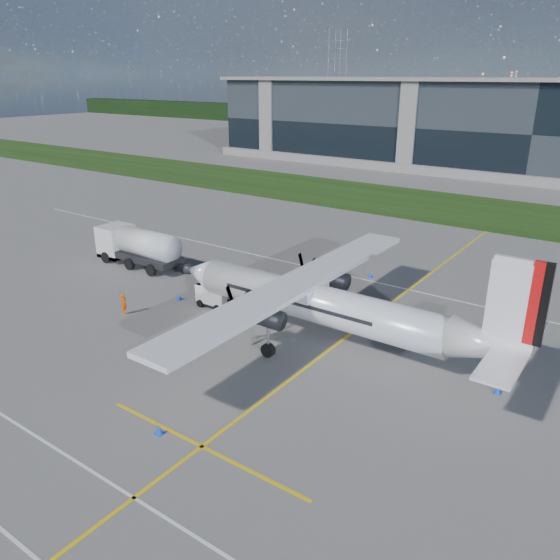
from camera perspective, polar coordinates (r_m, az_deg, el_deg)
ground at (r=65.49m, az=18.41°, el=5.41°), size 400.00×400.00×0.00m
grass_strip at (r=72.98m, az=20.37°, el=6.69°), size 400.00×18.00×0.04m
terminal_building at (r=102.83m, az=26.02°, el=13.92°), size 120.00×20.00×15.00m
pylon_west at (r=196.99m, az=5.95°, el=20.30°), size 9.00×4.60×30.00m
yellow_taxiway_centerline at (r=37.92m, az=8.60°, el=-4.67°), size 0.20×70.00×0.01m
turboprop_aircraft at (r=33.99m, az=5.15°, el=-0.51°), size 24.74×25.65×7.70m
fuel_tanker_truck at (r=50.62m, az=-15.03°, el=3.47°), size 9.14×2.97×3.43m
baggage_tug at (r=40.43m, az=-6.80°, el=-1.64°), size 2.77×1.66×1.66m
ground_crew_person at (r=40.37m, az=-16.04°, el=-2.27°), size 0.68×0.83×1.80m
safety_cone_tail at (r=32.08m, az=21.80°, el=-10.56°), size 0.36×0.36×0.50m
safety_cone_stbdwing at (r=46.69m, az=9.42°, el=0.57°), size 0.36×0.36×0.50m
safety_cone_portwing at (r=27.54m, az=-12.53°, el=-15.03°), size 0.36×0.36×0.50m
safety_cone_nose_stbd at (r=42.46m, az=-6.85°, el=-1.37°), size 0.36×0.36×0.50m
safety_cone_fwd at (r=42.21m, az=-10.48°, el=-1.72°), size 0.36×0.36×0.50m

